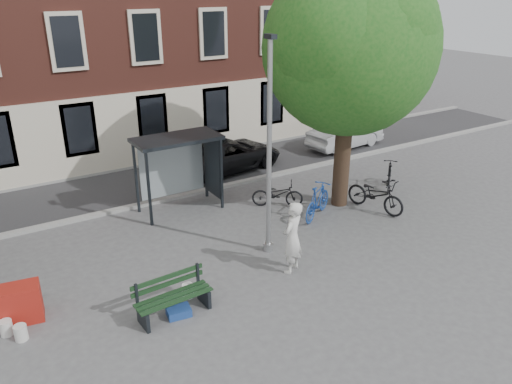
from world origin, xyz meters
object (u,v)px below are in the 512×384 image
at_px(bike_c, 376,195).
at_px(car_dark, 229,154).
at_px(red_stand, 21,303).
at_px(bike_a, 277,194).
at_px(bus_shelter, 187,154).
at_px(bench, 173,298).
at_px(lamppost, 269,161).
at_px(notice_sign, 345,163).
at_px(painter, 292,238).
at_px(bike_d, 389,176).
at_px(car_silver, 346,134).
at_px(bike_b, 318,201).

xyz_separation_m(bike_c, car_dark, (-2.27, 6.29, 0.07)).
bearing_deg(red_stand, bike_a, 14.39).
xyz_separation_m(bus_shelter, bike_a, (2.61, -1.63, -1.45)).
distance_m(bench, bike_c, 8.46).
relative_size(lamppost, notice_sign, 3.02).
xyz_separation_m(lamppost, bike_c, (4.69, 0.44, -2.21)).
height_order(bike_c, car_dark, car_dark).
bearing_deg(painter, bike_d, 174.59).
distance_m(car_dark, car_silver, 6.19).
relative_size(car_dark, car_silver, 1.16).
relative_size(bench, car_dark, 0.40).
distance_m(bike_d, car_dark, 6.58).
relative_size(red_stand, notice_sign, 0.45).
bearing_deg(bike_c, car_silver, 43.39).
bearing_deg(car_dark, lamppost, 152.68).
distance_m(bike_b, car_dark, 5.67).
height_order(bus_shelter, bike_a, bus_shelter).
xyz_separation_m(painter, bike_b, (2.73, 2.35, -0.44)).
xyz_separation_m(bus_shelter, bike_c, (5.30, -3.66, -1.34)).
relative_size(painter, car_silver, 0.51).
distance_m(bike_a, bike_c, 3.37).
bearing_deg(bench, lamppost, 17.93).
relative_size(bench, car_silver, 0.46).
bearing_deg(car_silver, bench, 116.29).
height_order(lamppost, bike_a, lamppost).
bearing_deg(car_silver, red_stand, 105.67).
bearing_deg(bike_b, bike_d, -112.14).
xyz_separation_m(bike_b, car_dark, (-0.24, 5.67, 0.07)).
bearing_deg(bench, painter, -1.57).
height_order(bike_b, red_stand, bike_b).
distance_m(lamppost, painter, 2.18).
bearing_deg(bike_b, notice_sign, -102.97).
relative_size(lamppost, bike_d, 3.39).
distance_m(bike_a, bike_d, 4.59).
xyz_separation_m(bike_c, red_stand, (-11.33, -0.18, -0.12)).
bearing_deg(car_silver, lamppost, 120.44).
bearing_deg(notice_sign, car_dark, 126.35).
relative_size(bike_d, car_dark, 0.39).
relative_size(car_silver, red_stand, 4.47).
bearing_deg(lamppost, bike_c, 5.40).
bearing_deg(bike_d, bench, 62.96).
bearing_deg(bike_a, bench, 159.68).
distance_m(bench, red_stand, 3.48).
bearing_deg(notice_sign, bus_shelter, 169.30).
height_order(bike_d, red_stand, bike_d).
height_order(bench, notice_sign, notice_sign).
relative_size(lamppost, bike_c, 2.80).
bearing_deg(bench, car_silver, 29.68).
height_order(bike_c, bike_d, bike_c).
bearing_deg(notice_sign, bike_a, 173.97).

